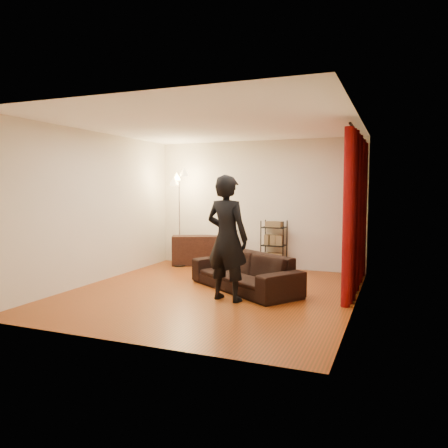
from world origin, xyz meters
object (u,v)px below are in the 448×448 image
at_px(storage_boxes, 227,247).
at_px(wire_shelf, 274,245).
at_px(media_cabinet, 198,250).
at_px(person, 227,238).
at_px(sofa, 244,272).
at_px(floor_lamp, 179,219).

bearing_deg(storage_boxes, wire_shelf, -0.68).
bearing_deg(media_cabinet, person, -80.36).
distance_m(media_cabinet, storage_boxes, 0.69).
bearing_deg(sofa, wire_shelf, 124.80).
distance_m(sofa, person, 0.98).
bearing_deg(sofa, storage_boxes, 153.21).
relative_size(storage_boxes, floor_lamp, 0.42).
height_order(sofa, wire_shelf, wire_shelf).
xyz_separation_m(media_cabinet, wire_shelf, (1.72, 0.05, 0.19)).
relative_size(media_cabinet, storage_boxes, 1.30).
bearing_deg(sofa, media_cabinet, 167.51).
distance_m(media_cabinet, floor_lamp, 0.82).
height_order(person, wire_shelf, person).
xyz_separation_m(storage_boxes, floor_lamp, (-0.99, -0.33, 0.60)).
bearing_deg(media_cabinet, wire_shelf, -22.10).
bearing_deg(wire_shelf, media_cabinet, 169.39).
height_order(storage_boxes, wire_shelf, wire_shelf).
distance_m(storage_boxes, floor_lamp, 1.21).
xyz_separation_m(sofa, media_cabinet, (-1.74, 1.85, 0.02)).
bearing_deg(storage_boxes, media_cabinet, -174.77).
relative_size(sofa, floor_lamp, 1.02).
relative_size(person, floor_lamp, 0.92).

